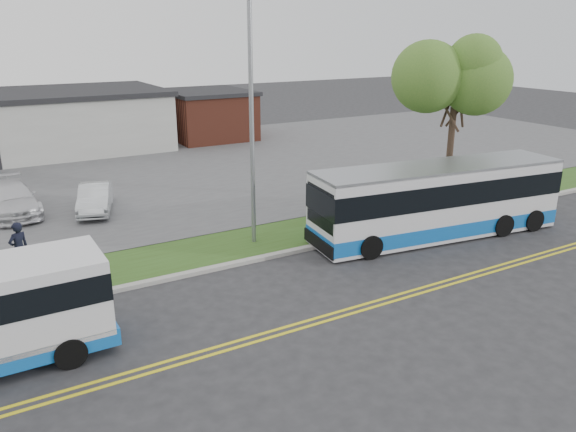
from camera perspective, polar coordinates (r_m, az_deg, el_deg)
ground at (r=19.82m, az=-7.61°, el=-6.88°), size 140.00×140.00×0.00m
lane_line_north at (r=16.70m, az=-2.40°, el=-11.80°), size 70.00×0.12×0.01m
lane_line_south at (r=16.47m, az=-1.90°, el=-12.25°), size 70.00×0.12×0.01m
curb at (r=20.72m, az=-8.80°, el=-5.55°), size 80.00×0.30×0.15m
verge at (r=22.30m, az=-10.50°, el=-3.95°), size 80.00×3.30×0.10m
parking_lot at (r=35.34m, az=-18.34°, el=3.72°), size 80.00×25.00×0.10m
brick_wing at (r=46.45m, az=-8.17°, el=10.17°), size 6.30×7.30×3.90m
tree_east at (r=28.60m, az=16.75°, el=13.20°), size 5.20×5.20×8.33m
streetlight_near at (r=21.90m, az=-3.64°, el=10.01°), size 0.35×1.53×9.50m
transit_bus at (r=24.52m, az=14.92°, el=1.54°), size 11.37×3.91×3.09m
pedestrian at (r=21.97m, az=-25.65°, el=-3.00°), size 0.84×0.73×1.95m
parked_car_a at (r=28.39m, az=-19.01°, el=1.72°), size 2.49×4.25×1.32m
parked_car_b at (r=29.59m, az=-26.30°, el=1.61°), size 2.42×5.22×1.48m
grocery_bag_left at (r=22.01m, az=-26.07°, el=-5.31°), size 0.32×0.32×0.32m
grocery_bag_right at (r=22.50m, az=-24.67°, el=-4.61°), size 0.32×0.32×0.32m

